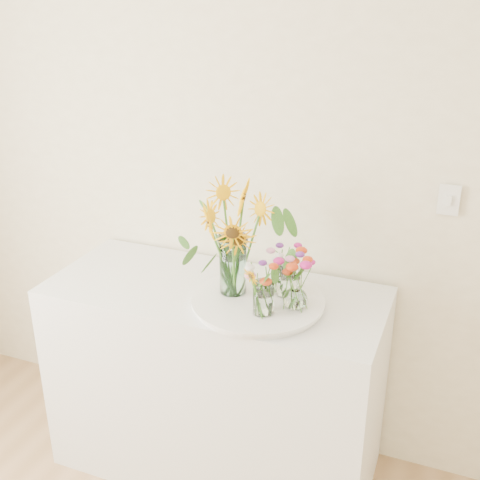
{
  "coord_description": "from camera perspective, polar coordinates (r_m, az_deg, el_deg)",
  "views": [
    {
      "loc": [
        0.67,
        -0.07,
        2.05
      ],
      "look_at": [
        -0.11,
        1.88,
        1.16
      ],
      "focal_mm": 45.0,
      "sensor_mm": 36.0,
      "label": 1
    }
  ],
  "objects": [
    {
      "name": "small_vase_a",
      "position": [
        2.22,
        2.23,
        -5.55
      ],
      "size": [
        0.09,
        0.09,
        0.13
      ],
      "primitive_type": "cylinder",
      "rotation": [
        0.0,
        0.0,
        0.2
      ],
      "color": "white",
      "rests_on": "tray"
    },
    {
      "name": "wildflower_posy_b",
      "position": [
        2.25,
        5.31,
        -3.96
      ],
      "size": [
        0.21,
        0.21,
        0.22
      ],
      "primitive_type": null,
      "color": "red",
      "rests_on": "tray"
    },
    {
      "name": "counter",
      "position": [
        2.72,
        -2.31,
        -13.13
      ],
      "size": [
        1.4,
        0.6,
        0.9
      ],
      "primitive_type": "cube",
      "color": "white",
      "rests_on": "ground_plane"
    },
    {
      "name": "wildflower_posy_c",
      "position": [
        2.34,
        4.38,
        -2.91
      ],
      "size": [
        0.2,
        0.2,
        0.22
      ],
      "primitive_type": null,
      "color": "red",
      "rests_on": "tray"
    },
    {
      "name": "mason_jar",
      "position": [
        2.35,
        -0.68,
        -2.35
      ],
      "size": [
        0.12,
        0.12,
        0.25
      ],
      "primitive_type": "cylinder",
      "rotation": [
        0.0,
        0.0,
        0.11
      ],
      "color": "#A2CFC5",
      "rests_on": "tray"
    },
    {
      "name": "small_vase_b",
      "position": [
        2.27,
        5.27,
        -4.97
      ],
      "size": [
        0.12,
        0.12,
        0.13
      ],
      "primitive_type": null,
      "rotation": [
        0.0,
        0.0,
        0.29
      ],
      "color": "white",
      "rests_on": "tray"
    },
    {
      "name": "wildflower_posy_a",
      "position": [
        2.2,
        2.25,
        -4.52
      ],
      "size": [
        0.19,
        0.19,
        0.22
      ],
      "primitive_type": null,
      "color": "red",
      "rests_on": "tray"
    },
    {
      "name": "sunflower_bouquet",
      "position": [
        2.3,
        -0.69,
        0.07
      ],
      "size": [
        0.67,
        0.67,
        0.46
      ],
      "primitive_type": null,
      "rotation": [
        0.0,
        0.0,
        0.11
      ],
      "color": "#FEB405",
      "rests_on": "tray"
    },
    {
      "name": "small_vase_c",
      "position": [
        2.36,
        4.34,
        -3.9
      ],
      "size": [
        0.09,
        0.09,
        0.13
      ],
      "primitive_type": "cylinder",
      "rotation": [
        0.0,
        0.0,
        0.35
      ],
      "color": "white",
      "rests_on": "tray"
    },
    {
      "name": "tray",
      "position": [
        2.35,
        1.72,
        -5.98
      ],
      "size": [
        0.49,
        0.49,
        0.02
      ],
      "primitive_type": "cylinder",
      "color": "white",
      "rests_on": "counter"
    }
  ]
}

